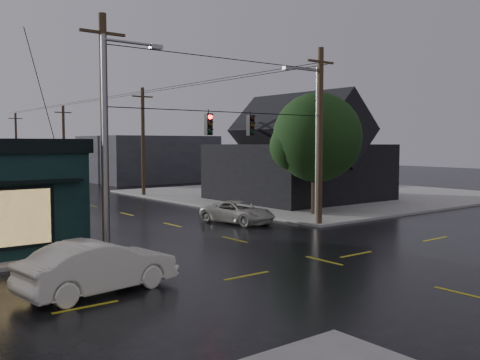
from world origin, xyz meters
TOP-DOWN VIEW (x-y plane):
  - ground_plane at (0.00, 0.00)m, footprint 160.00×160.00m
  - sidewalk_ne at (20.00, 20.00)m, footprint 28.00×28.00m
  - ne_building at (15.00, 17.00)m, footprint 12.60×11.60m
  - corner_tree at (9.46, 9.58)m, footprint 5.82×5.82m
  - utility_pole_nw at (-6.50, 6.50)m, footprint 2.00×0.32m
  - utility_pole_ne at (6.50, 6.50)m, footprint 2.00×0.32m
  - utility_pole_far_a at (6.50, 28.00)m, footprint 2.00×0.32m
  - utility_pole_far_b at (6.50, 48.00)m, footprint 2.00×0.32m
  - utility_pole_far_c at (6.50, 68.00)m, footprint 2.00×0.32m
  - span_signal_assembly at (0.10, 6.50)m, footprint 13.00×0.48m
  - streetlight_nw at (-6.80, 5.80)m, footprint 5.40×0.30m
  - streetlight_ne at (7.00, 7.20)m, footprint 5.40×0.30m
  - bg_building_east at (16.00, 45.00)m, footprint 14.00×12.00m
  - sedan_cream at (-9.08, 1.21)m, footprint 5.31×2.49m
  - suv_silver at (3.44, 10.22)m, footprint 3.13×5.06m

SIDE VIEW (x-z plane):
  - ground_plane at x=0.00m, z-range 0.00..0.00m
  - utility_pole_nw at x=-6.50m, z-range -5.08..5.08m
  - utility_pole_ne at x=6.50m, z-range -5.08..5.08m
  - utility_pole_far_a at x=6.50m, z-range -4.83..4.83m
  - utility_pole_far_b at x=6.50m, z-range -4.58..4.58m
  - utility_pole_far_c at x=6.50m, z-range -4.58..4.58m
  - streetlight_nw at x=-6.80m, z-range -4.58..4.58m
  - streetlight_ne at x=7.00m, z-range -4.58..4.58m
  - sidewalk_ne at x=20.00m, z-range 0.00..0.15m
  - suv_silver at x=3.44m, z-range 0.00..1.31m
  - sedan_cream at x=-9.08m, z-range 0.00..1.68m
  - bg_building_east at x=16.00m, z-range 0.00..5.60m
  - ne_building at x=15.00m, z-range 0.09..8.85m
  - corner_tree at x=9.46m, z-range 1.16..9.06m
  - span_signal_assembly at x=0.10m, z-range 5.08..6.31m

